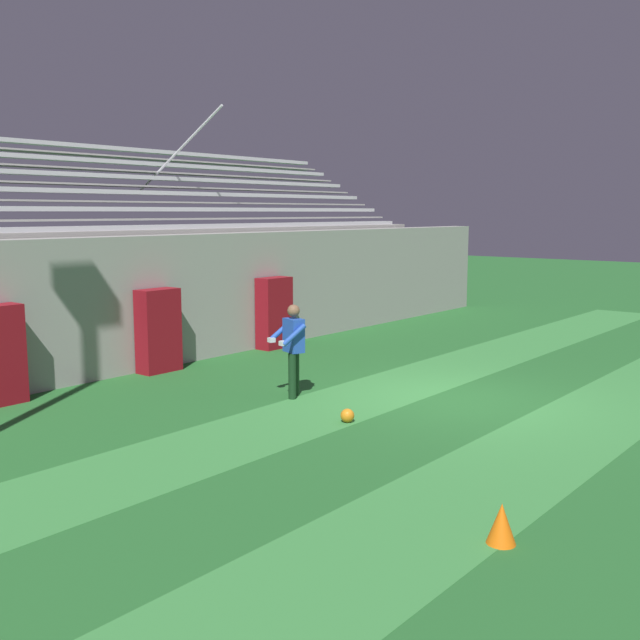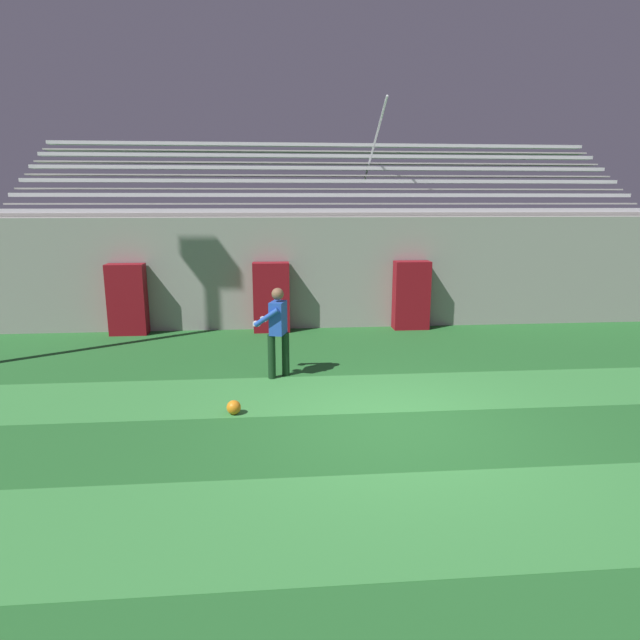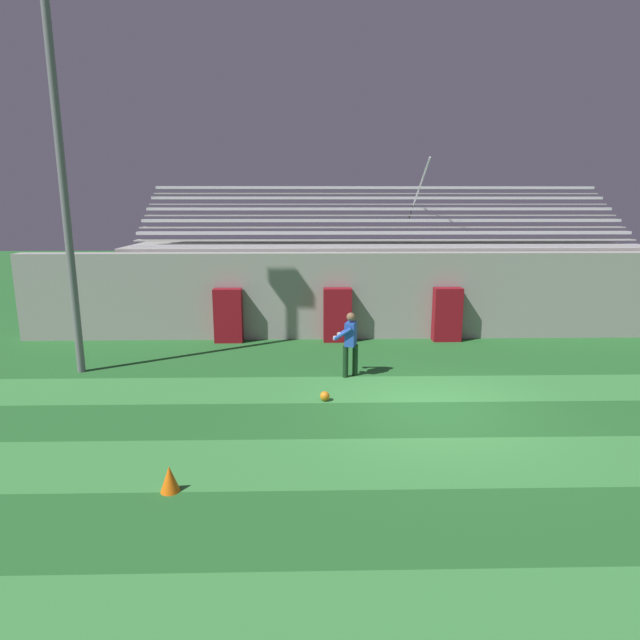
# 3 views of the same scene
# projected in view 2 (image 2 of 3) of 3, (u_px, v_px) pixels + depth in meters

# --- Properties ---
(ground_plane) EXTENTS (80.00, 80.00, 0.00)m
(ground_plane) POSITION_uv_depth(u_px,v_px,m) (393.00, 426.00, 7.76)
(ground_plane) COLOR #236028
(turf_stripe_mid) EXTENTS (28.00, 1.85, 0.01)m
(turf_stripe_mid) POSITION_uv_depth(u_px,v_px,m) (441.00, 516.00, 5.52)
(turf_stripe_mid) COLOR #38843D
(turf_stripe_mid) RESTS_ON ground
(turf_stripe_far) EXTENTS (28.00, 1.85, 0.01)m
(turf_stripe_far) POSITION_uv_depth(u_px,v_px,m) (375.00, 392.00, 9.12)
(turf_stripe_far) COLOR #38843D
(turf_stripe_far) RESTS_ON ground
(back_wall) EXTENTS (24.00, 0.60, 2.80)m
(back_wall) POSITION_uv_depth(u_px,v_px,m) (340.00, 272.00, 13.78)
(back_wall) COLOR #999691
(back_wall) RESTS_ON ground
(padding_pillar_gate_left) EXTENTS (0.89, 0.44, 1.72)m
(padding_pillar_gate_left) POSITION_uv_depth(u_px,v_px,m) (271.00, 297.00, 13.21)
(padding_pillar_gate_left) COLOR maroon
(padding_pillar_gate_left) RESTS_ON ground
(padding_pillar_gate_right) EXTENTS (0.89, 0.44, 1.72)m
(padding_pillar_gate_right) POSITION_uv_depth(u_px,v_px,m) (411.00, 295.00, 13.50)
(padding_pillar_gate_right) COLOR maroon
(padding_pillar_gate_right) RESTS_ON ground
(padding_pillar_far_left) EXTENTS (0.89, 0.44, 1.72)m
(padding_pillar_far_left) POSITION_uv_depth(u_px,v_px,m) (127.00, 299.00, 12.92)
(padding_pillar_far_left) COLOR maroon
(padding_pillar_far_left) RESTS_ON ground
(bleacher_stand) EXTENTS (18.00, 4.75, 5.83)m
(bleacher_stand) POSITION_uv_depth(u_px,v_px,m) (329.00, 257.00, 16.37)
(bleacher_stand) COLOR #999691
(bleacher_stand) RESTS_ON ground
(goalkeeper) EXTENTS (0.67, 0.69, 1.67)m
(goalkeeper) POSITION_uv_depth(u_px,v_px,m) (277.00, 327.00, 9.72)
(goalkeeper) COLOR #143319
(goalkeeper) RESTS_ON ground
(soccer_ball) EXTENTS (0.22, 0.22, 0.22)m
(soccer_ball) POSITION_uv_depth(u_px,v_px,m) (234.00, 407.00, 8.16)
(soccer_ball) COLOR orange
(soccer_ball) RESTS_ON ground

